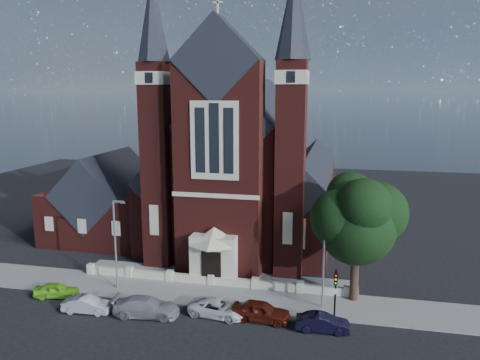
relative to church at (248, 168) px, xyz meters
The scene contains 16 objects.
ground 11.40m from the church, 90.00° to the right, with size 120.00×120.00×0.00m, color black.
pavement_strip 20.18m from the church, 90.00° to the right, with size 60.00×5.00×0.12m, color slate.
forecourt_paving 16.60m from the church, 90.00° to the right, with size 26.00×3.00×0.14m, color slate.
forecourt_wall 18.37m from the church, 90.00° to the right, with size 24.00×0.40×0.90m, color beige.
church is the anchor object (origin of this frame).
parish_hall 17.26m from the church, 162.84° to the right, with size 12.00×12.20×10.24m.
street_tree 21.38m from the church, 53.83° to the right, with size 6.40×6.60×10.70m.
street_lamp_left 20.84m from the church, 112.66° to the right, with size 1.16×0.22×8.09m.
street_lamp_right 21.76m from the church, 61.96° to the right, with size 1.16×0.22×8.09m.
traffic_signal 23.94m from the church, 61.80° to the right, with size 0.28×0.42×4.00m.
car_lime_van 26.00m from the church, 119.49° to the right, with size 1.49×3.70×1.26m, color #80D72B.
car_silver_a 26.12m from the church, 109.18° to the right, with size 1.36×3.91×1.29m, color #A7AAAF.
car_silver_b 24.57m from the church, 98.34° to the right, with size 2.11×5.20×1.51m, color #929498.
car_white_suv 23.32m from the church, 84.58° to the right, with size 2.14×4.64×1.29m, color white.
car_dark_red 23.86m from the church, 75.98° to the right, with size 1.81×4.51×1.54m, color #4D170D.
car_navy 25.93m from the church, 65.75° to the right, with size 1.37×3.94×1.30m, color black.
Camera 1 is at (11.04, -31.86, 17.34)m, focal length 35.00 mm.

